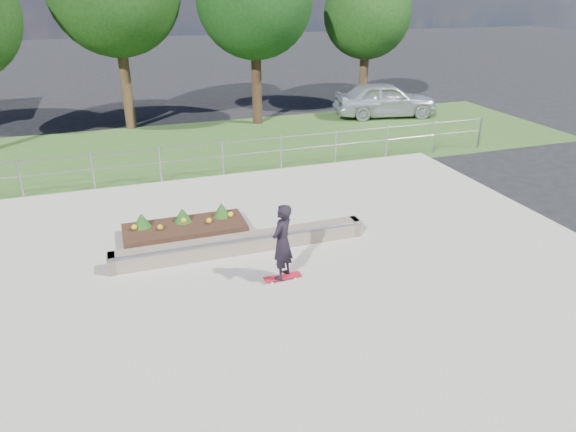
# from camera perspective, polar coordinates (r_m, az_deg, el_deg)

# --- Properties ---
(ground) EXTENTS (120.00, 120.00, 0.00)m
(ground) POSITION_cam_1_polar(r_m,az_deg,el_deg) (10.59, 1.62, -8.76)
(ground) COLOR black
(ground) RESTS_ON ground
(grass_verge) EXTENTS (30.00, 8.00, 0.02)m
(grass_verge) POSITION_cam_1_polar(r_m,az_deg,el_deg) (20.39, -9.27, 7.55)
(grass_verge) COLOR #305120
(grass_verge) RESTS_ON ground
(concrete_slab) EXTENTS (15.00, 15.00, 0.06)m
(concrete_slab) POSITION_cam_1_polar(r_m,az_deg,el_deg) (10.57, 1.62, -8.63)
(concrete_slab) COLOR #A6A193
(concrete_slab) RESTS_ON ground
(fence) EXTENTS (20.06, 0.06, 1.20)m
(fence) POSITION_cam_1_polar(r_m,az_deg,el_deg) (16.87, -7.29, 6.84)
(fence) COLOR #94979C
(fence) RESTS_ON ground
(tree_far_right) EXTENTS (4.20, 4.20, 6.60)m
(tree_far_right) POSITION_cam_1_polar(r_m,az_deg,el_deg) (26.75, 8.79, 21.25)
(tree_far_right) COLOR #372616
(tree_far_right) RESTS_ON ground
(grind_ledge) EXTENTS (6.00, 0.44, 0.43)m
(grind_ledge) POSITION_cam_1_polar(r_m,az_deg,el_deg) (12.03, -5.12, -3.06)
(grind_ledge) COLOR #6B5B4F
(grind_ledge) RESTS_ON concrete_slab
(planter_bed) EXTENTS (3.00, 1.20, 0.61)m
(planter_bed) POSITION_cam_1_polar(r_m,az_deg,el_deg) (13.11, -11.42, -1.18)
(planter_bed) COLOR black
(planter_bed) RESTS_ON concrete_slab
(skateboarder) EXTENTS (0.80, 0.70, 1.73)m
(skateboarder) POSITION_cam_1_polar(r_m,az_deg,el_deg) (10.53, -0.65, -2.92)
(skateboarder) COLOR silver
(skateboarder) RESTS_ON concrete_slab
(parked_car) EXTENTS (5.07, 2.78, 1.63)m
(parked_car) POSITION_cam_1_polar(r_m,az_deg,el_deg) (25.36, 10.75, 12.60)
(parked_car) COLOR silver
(parked_car) RESTS_ON ground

